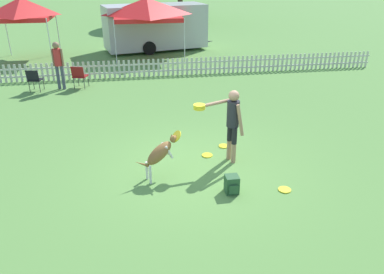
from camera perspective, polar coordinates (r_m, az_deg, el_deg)
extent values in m
plane|color=#5B8C42|center=(8.58, 0.69, -4.54)|extent=(240.00, 240.00, 0.00)
cylinder|color=tan|center=(8.71, 6.35, -2.45)|extent=(0.11, 0.11, 0.48)
cylinder|color=black|center=(8.52, 6.48, 0.18)|extent=(0.12, 0.12, 0.39)
cylinder|color=tan|center=(8.86, 5.65, -1.92)|extent=(0.11, 0.11, 0.48)
cylinder|color=black|center=(8.67, 5.77, 0.67)|extent=(0.12, 0.12, 0.39)
cylinder|color=#26262D|center=(8.41, 6.28, 3.53)|extent=(0.35, 0.35, 0.60)
sphere|color=tan|center=(8.26, 6.41, 6.26)|extent=(0.24, 0.24, 0.24)
cylinder|color=tan|center=(8.31, 7.34, 2.56)|extent=(0.22, 0.13, 0.73)
cylinder|color=tan|center=(8.31, 3.47, 5.13)|extent=(0.74, 0.22, 0.14)
cylinder|color=yellow|center=(8.20, 1.12, 4.36)|extent=(0.26, 0.26, 0.02)
cylinder|color=yellow|center=(8.19, 1.12, 4.53)|extent=(0.26, 0.26, 0.02)
cylinder|color=yellow|center=(8.18, 1.12, 4.71)|extent=(0.26, 0.26, 0.02)
cylinder|color=yellow|center=(8.17, 1.13, 4.88)|extent=(0.26, 0.26, 0.02)
ellipsoid|color=olive|center=(7.88, -5.01, -2.47)|extent=(0.74, 0.48, 0.61)
ellipsoid|color=white|center=(7.90, -4.99, -2.80)|extent=(0.38, 0.26, 0.30)
sphere|color=olive|center=(7.88, -2.82, -0.30)|extent=(0.16, 0.16, 0.16)
cone|color=olive|center=(7.88, -2.40, 0.12)|extent=(0.16, 0.13, 0.14)
cylinder|color=yellow|center=(7.88, -2.40, 0.12)|extent=(0.25, 0.30, 0.22)
cone|color=olive|center=(7.88, -3.14, 0.23)|extent=(0.05, 0.05, 0.07)
cone|color=olive|center=(7.80, -2.85, -0.03)|extent=(0.05, 0.05, 0.07)
cylinder|color=white|center=(8.08, -6.88, -5.09)|extent=(0.06, 0.06, 0.41)
cylinder|color=white|center=(7.91, -6.35, -5.76)|extent=(0.06, 0.06, 0.41)
cylinder|color=white|center=(8.00, -4.07, -1.78)|extent=(0.19, 0.11, 0.32)
cylinder|color=white|center=(7.85, -3.54, -2.32)|extent=(0.19, 0.11, 0.32)
cone|color=olive|center=(7.83, -7.67, -4.08)|extent=(0.32, 0.16, 0.22)
cylinder|color=yellow|center=(7.96, 13.93, -7.80)|extent=(0.26, 0.26, 0.02)
cylinder|color=yellow|center=(9.55, 4.88, -1.37)|extent=(0.26, 0.26, 0.02)
cylinder|color=yellow|center=(9.07, 2.33, -2.79)|extent=(0.26, 0.26, 0.02)
cube|color=#2D5633|center=(7.63, 6.08, -7.15)|extent=(0.27, 0.25, 0.37)
cube|color=#2D5633|center=(7.53, 6.35, -7.97)|extent=(0.19, 0.04, 0.19)
cube|color=beige|center=(15.80, -4.37, 10.04)|extent=(18.56, 0.04, 0.06)
cube|color=beige|center=(15.73, -4.41, 11.08)|extent=(18.56, 0.04, 0.06)
cube|color=beige|center=(16.45, -26.63, 8.60)|extent=(0.09, 0.02, 0.71)
cube|color=beige|center=(16.39, -25.96, 8.68)|extent=(0.09, 0.02, 0.71)
cube|color=beige|center=(16.33, -25.28, 8.76)|extent=(0.09, 0.02, 0.71)
cube|color=beige|center=(16.28, -24.61, 8.83)|extent=(0.09, 0.02, 0.71)
cube|color=beige|center=(16.23, -23.92, 8.91)|extent=(0.09, 0.02, 0.71)
cube|color=beige|center=(16.18, -23.23, 8.99)|extent=(0.09, 0.02, 0.71)
cube|color=beige|center=(16.13, -22.54, 9.06)|extent=(0.09, 0.02, 0.71)
cube|color=beige|center=(16.09, -21.84, 9.14)|extent=(0.09, 0.02, 0.71)
cube|color=beige|center=(16.05, -21.14, 9.21)|extent=(0.09, 0.02, 0.71)
cube|color=beige|center=(16.01, -20.44, 9.28)|extent=(0.09, 0.02, 0.71)
cube|color=beige|center=(15.97, -19.73, 9.35)|extent=(0.09, 0.02, 0.71)
cube|color=beige|center=(15.94, -19.02, 9.42)|extent=(0.09, 0.02, 0.71)
cube|color=beige|center=(15.91, -18.30, 9.49)|extent=(0.09, 0.02, 0.71)
cube|color=beige|center=(15.88, -17.59, 9.56)|extent=(0.09, 0.02, 0.71)
cube|color=beige|center=(15.85, -16.86, 9.63)|extent=(0.09, 0.02, 0.71)
cube|color=beige|center=(15.82, -16.14, 9.69)|extent=(0.09, 0.02, 0.71)
cube|color=beige|center=(15.80, -15.42, 9.76)|extent=(0.09, 0.02, 0.71)
cube|color=beige|center=(15.78, -14.69, 9.82)|extent=(0.09, 0.02, 0.71)
cube|color=beige|center=(15.76, -13.96, 9.88)|extent=(0.09, 0.02, 0.71)
cube|color=beige|center=(15.75, -13.22, 9.94)|extent=(0.09, 0.02, 0.71)
cube|color=beige|center=(15.74, -12.49, 10.00)|extent=(0.09, 0.02, 0.71)
cube|color=beige|center=(15.73, -11.76, 10.06)|extent=(0.09, 0.02, 0.71)
cube|color=beige|center=(15.72, -11.02, 10.11)|extent=(0.09, 0.02, 0.71)
cube|color=beige|center=(15.72, -10.28, 10.17)|extent=(0.09, 0.02, 0.71)
cube|color=beige|center=(15.71, -9.55, 10.22)|extent=(0.09, 0.02, 0.71)
cube|color=beige|center=(15.71, -8.81, 10.27)|extent=(0.09, 0.02, 0.71)
cube|color=beige|center=(15.72, -8.07, 10.32)|extent=(0.09, 0.02, 0.71)
cube|color=beige|center=(15.72, -7.33, 10.36)|extent=(0.09, 0.02, 0.71)
cube|color=beige|center=(15.73, -6.60, 10.41)|extent=(0.09, 0.02, 0.71)
cube|color=beige|center=(15.74, -5.86, 10.45)|extent=(0.09, 0.02, 0.71)
cube|color=beige|center=(15.75, -5.13, 10.49)|extent=(0.09, 0.02, 0.71)
cube|color=beige|center=(15.77, -4.39, 10.53)|extent=(0.09, 0.02, 0.71)
cube|color=beige|center=(15.79, -3.66, 10.57)|extent=(0.09, 0.02, 0.71)
cube|color=beige|center=(15.81, -2.93, 10.61)|extent=(0.09, 0.02, 0.71)
cube|color=beige|center=(15.83, -2.20, 10.64)|extent=(0.09, 0.02, 0.71)
cube|color=beige|center=(15.86, -1.47, 10.68)|extent=(0.09, 0.02, 0.71)
cube|color=beige|center=(15.89, -0.75, 10.71)|extent=(0.09, 0.02, 0.71)
cube|color=beige|center=(15.92, -0.02, 10.74)|extent=(0.09, 0.02, 0.71)
cube|color=beige|center=(15.95, 0.70, 10.76)|extent=(0.09, 0.02, 0.71)
cube|color=beige|center=(15.98, 1.41, 10.79)|extent=(0.09, 0.02, 0.71)
cube|color=beige|center=(16.02, 2.13, 10.81)|extent=(0.09, 0.02, 0.71)
cube|color=beige|center=(16.06, 2.84, 10.84)|extent=(0.09, 0.02, 0.71)
cube|color=beige|center=(16.10, 3.54, 10.86)|extent=(0.09, 0.02, 0.71)
cube|color=beige|center=(16.15, 4.25, 10.88)|extent=(0.09, 0.02, 0.71)
cube|color=beige|center=(16.20, 4.95, 10.89)|extent=(0.09, 0.02, 0.71)
cube|color=beige|center=(16.25, 5.64, 10.91)|extent=(0.09, 0.02, 0.71)
cube|color=beige|center=(16.30, 6.33, 10.92)|extent=(0.09, 0.02, 0.71)
cube|color=beige|center=(16.35, 7.02, 10.94)|extent=(0.09, 0.02, 0.71)
cube|color=beige|center=(16.41, 7.70, 10.95)|extent=(0.09, 0.02, 0.71)
cube|color=beige|center=(16.47, 8.38, 10.95)|extent=(0.09, 0.02, 0.71)
cube|color=beige|center=(16.53, 9.05, 10.96)|extent=(0.09, 0.02, 0.71)
cube|color=beige|center=(16.59, 9.72, 10.97)|extent=(0.09, 0.02, 0.71)
cube|color=beige|center=(16.65, 10.38, 10.97)|extent=(0.09, 0.02, 0.71)
cube|color=beige|center=(16.72, 11.04, 10.98)|extent=(0.09, 0.02, 0.71)
cube|color=beige|center=(16.79, 11.69, 10.98)|extent=(0.09, 0.02, 0.71)
cube|color=beige|center=(16.86, 12.34, 10.98)|extent=(0.09, 0.02, 0.71)
cube|color=beige|center=(16.94, 12.98, 10.98)|extent=(0.09, 0.02, 0.71)
cube|color=beige|center=(17.01, 13.61, 10.97)|extent=(0.09, 0.02, 0.71)
cube|color=beige|center=(17.09, 14.24, 10.97)|extent=(0.09, 0.02, 0.71)
cube|color=beige|center=(17.17, 14.86, 10.97)|extent=(0.09, 0.02, 0.71)
cube|color=beige|center=(17.25, 15.48, 10.96)|extent=(0.09, 0.02, 0.71)
cube|color=beige|center=(17.33, 16.09, 10.95)|extent=(0.09, 0.02, 0.71)
cube|color=beige|center=(17.42, 16.70, 10.94)|extent=(0.09, 0.02, 0.71)
cube|color=beige|center=(17.51, 17.30, 10.93)|extent=(0.09, 0.02, 0.71)
cube|color=beige|center=(17.59, 17.89, 10.92)|extent=(0.09, 0.02, 0.71)
cube|color=beige|center=(17.68, 18.48, 10.91)|extent=(0.09, 0.02, 0.71)
cube|color=beige|center=(17.78, 19.06, 10.90)|extent=(0.09, 0.02, 0.71)
cube|color=beige|center=(17.87, 19.64, 10.89)|extent=(0.09, 0.02, 0.71)
cube|color=beige|center=(17.97, 20.21, 10.87)|extent=(0.09, 0.02, 0.71)
cube|color=beige|center=(18.06, 20.77, 10.86)|extent=(0.09, 0.02, 0.71)
cube|color=beige|center=(18.16, 21.33, 10.84)|extent=(0.09, 0.02, 0.71)
cube|color=beige|center=(18.26, 21.88, 10.82)|extent=(0.09, 0.02, 0.71)
cube|color=beige|center=(18.37, 22.43, 10.81)|extent=(0.09, 0.02, 0.71)
cube|color=beige|center=(18.47, 22.96, 10.79)|extent=(0.09, 0.02, 0.71)
cube|color=beige|center=(18.58, 23.50, 10.77)|extent=(0.09, 0.02, 0.71)
cube|color=beige|center=(18.68, 24.02, 10.75)|extent=(0.09, 0.02, 0.71)
cube|color=beige|center=(18.79, 24.54, 10.73)|extent=(0.09, 0.02, 0.71)
cube|color=beige|center=(18.90, 25.06, 10.71)|extent=(0.09, 0.02, 0.71)
cylinder|color=#333338|center=(14.99, -21.67, 7.54)|extent=(0.02, 0.02, 0.42)
cylinder|color=#333338|center=(15.14, -22.99, 7.48)|extent=(0.02, 0.02, 0.42)
cylinder|color=#333338|center=(14.66, -22.20, 7.09)|extent=(0.02, 0.02, 0.42)
cylinder|color=#333338|center=(14.81, -23.54, 7.03)|extent=(0.02, 0.02, 0.42)
cube|color=black|center=(14.84, -22.73, 8.06)|extent=(0.52, 0.52, 0.03)
cube|color=black|center=(14.62, -23.15, 8.57)|extent=(0.45, 0.17, 0.40)
cylinder|color=#333338|center=(14.86, -15.51, 8.28)|extent=(0.02, 0.02, 0.44)
cylinder|color=#333338|center=(15.02, -16.93, 8.28)|extent=(0.02, 0.02, 0.44)
cylinder|color=#333338|center=(14.51, -16.10, 7.82)|extent=(0.02, 0.02, 0.44)
cylinder|color=#333338|center=(14.67, -17.55, 7.83)|extent=(0.02, 0.02, 0.44)
cube|color=maroon|center=(14.71, -16.62, 8.87)|extent=(0.59, 0.59, 0.03)
cube|color=maroon|center=(14.47, -17.05, 9.42)|extent=(0.48, 0.22, 0.41)
cylinder|color=silver|center=(17.94, -11.61, 13.93)|extent=(0.04, 0.04, 1.99)
cylinder|color=silver|center=(18.11, -1.14, 14.51)|extent=(0.04, 0.04, 1.99)
cylinder|color=silver|center=(21.09, -11.43, 15.50)|extent=(0.04, 0.04, 1.99)
cylinder|color=silver|center=(21.24, -2.45, 16.01)|extent=(0.04, 0.04, 1.99)
cube|color=red|center=(19.40, -6.80, 17.70)|extent=(3.20, 3.20, 0.20)
pyramid|color=red|center=(19.35, -6.88, 19.17)|extent=(3.20, 3.20, 0.80)
cylinder|color=silver|center=(18.56, -20.86, 13.37)|extent=(0.04, 0.04, 2.08)
cylinder|color=silver|center=(21.48, -26.30, 13.82)|extent=(0.04, 0.04, 2.08)
cylinder|color=silver|center=(20.93, -19.71, 14.66)|extent=(0.04, 0.04, 2.08)
cube|color=red|center=(19.87, -24.25, 16.27)|extent=(2.45, 2.45, 0.20)
pyramid|color=red|center=(19.82, -24.51, 17.66)|extent=(2.45, 2.45, 0.79)
cylinder|color=#474C5B|center=(14.70, -19.07, 8.56)|extent=(0.11, 0.11, 0.88)
cylinder|color=#474C5B|center=(14.77, -19.72, 8.54)|extent=(0.11, 0.11, 0.88)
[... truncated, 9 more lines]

